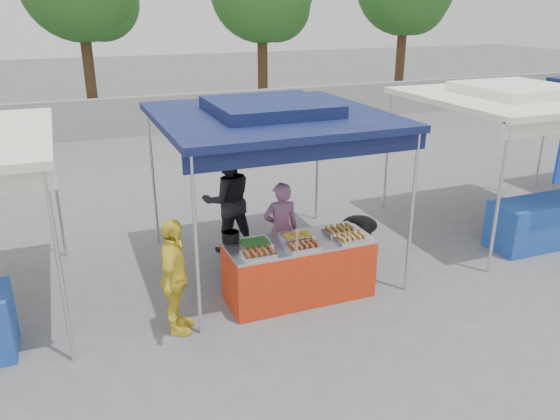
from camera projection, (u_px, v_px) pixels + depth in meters
name	position (u px, v px, depth m)	size (l,w,h in m)	color
ground_plane	(296.00, 293.00, 7.77)	(80.00, 80.00, 0.00)	#5E5E61
back_wall	(157.00, 115.00, 17.11)	(40.00, 0.25, 1.20)	gray
main_canopy	(270.00, 115.00, 7.77)	(3.20, 3.20, 2.57)	silver
neighbor_stall_right	(526.00, 146.00, 9.27)	(3.20, 3.20, 2.57)	silver
vendor_table	(299.00, 269.00, 7.53)	(2.00, 0.80, 0.85)	red
food_tray_fl	(259.00, 253.00, 6.93)	(0.42, 0.30, 0.07)	silver
food_tray_fm	(303.00, 246.00, 7.14)	(0.42, 0.30, 0.07)	silver
food_tray_fr	(351.00, 238.00, 7.39)	(0.42, 0.30, 0.07)	silver
food_tray_bl	(255.00, 244.00, 7.20)	(0.42, 0.30, 0.07)	silver
food_tray_bm	(297.00, 236.00, 7.45)	(0.42, 0.30, 0.07)	silver
food_tray_br	(340.00, 230.00, 7.65)	(0.42, 0.30, 0.07)	silver
cooking_pot	(231.00, 237.00, 7.33)	(0.24, 0.24, 0.14)	black
skewer_cup	(297.00, 246.00, 7.09)	(0.08, 0.08, 0.10)	silver
wok_burner	(359.00, 239.00, 8.22)	(0.53, 0.53, 0.89)	black
crate_left	(245.00, 270.00, 8.08)	(0.54, 0.38, 0.32)	#1533AA
crate_right	(309.00, 263.00, 8.33)	(0.46, 0.32, 0.27)	#1533AA
crate_stacked	(309.00, 247.00, 8.24)	(0.44, 0.31, 0.26)	#1533AA
vendor_woman	(281.00, 230.00, 8.05)	(0.53, 0.35, 1.46)	#905B82
helper_man	(228.00, 200.00, 8.84)	(0.85, 0.66, 1.75)	black
customer_person	(175.00, 278.00, 6.60)	(0.88, 0.37, 1.50)	yellow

